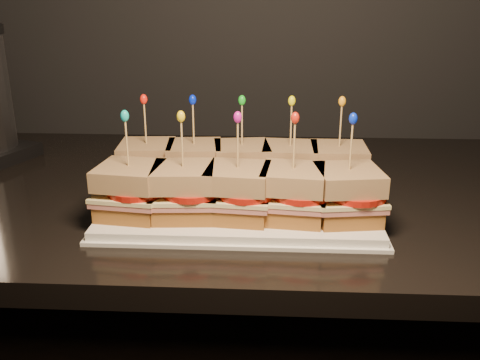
{
  "coord_description": "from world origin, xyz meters",
  "views": [
    {
      "loc": [
        0.23,
        0.73,
        1.25
      ],
      "look_at": [
        0.19,
        1.53,
        0.97
      ],
      "focal_mm": 40.0,
      "sensor_mm": 36.0,
      "label": 1
    }
  ],
  "objects": [
    {
      "name": "sandwich_9_cheese",
      "position": [
        0.35,
        1.47,
        0.96
      ],
      "size": [
        0.11,
        0.11,
        0.01
      ],
      "primitive_type": "cube",
      "rotation": [
        0.0,
        0.0,
        0.14
      ],
      "color": "beige",
      "rests_on": "sandwich_9_ham"
    },
    {
      "name": "sandwich_0_tomato",
      "position": [
        0.04,
        1.58,
        0.97
      ],
      "size": [
        0.09,
        0.09,
        0.01
      ],
      "primitive_type": "cylinder",
      "color": "#B61B0F",
      "rests_on": "sandwich_0_cheese"
    },
    {
      "name": "sandwich_1_cheese",
      "position": [
        0.11,
        1.59,
        0.96
      ],
      "size": [
        0.11,
        0.1,
        0.01
      ],
      "primitive_type": "cube",
      "rotation": [
        0.0,
        0.0,
        0.09
      ],
      "color": "beige",
      "rests_on": "sandwich_1_ham"
    },
    {
      "name": "sandwich_3_cheese",
      "position": [
        0.27,
        1.59,
        0.96
      ],
      "size": [
        0.1,
        0.1,
        0.01
      ],
      "primitive_type": "cube",
      "rotation": [
        0.0,
        0.0,
        -0.06
      ],
      "color": "beige",
      "rests_on": "sandwich_3_ham"
    },
    {
      "name": "sandwich_3_bread_top",
      "position": [
        0.27,
        1.59,
        0.99
      ],
      "size": [
        0.09,
        0.09,
        0.03
      ],
      "primitive_type": "cube",
      "rotation": [
        0.0,
        0.0,
        -0.06
      ],
      "color": "brown",
      "rests_on": "sandwich_3_tomato"
    },
    {
      "name": "sandwich_6_frill",
      "position": [
        0.11,
        1.47,
        1.08
      ],
      "size": [
        0.01,
        0.01,
        0.02
      ],
      "primitive_type": "ellipsoid",
      "color": "yellow",
      "rests_on": "sandwich_6_pick"
    },
    {
      "name": "sandwich_9_bread_bot",
      "position": [
        0.35,
        1.47,
        0.94
      ],
      "size": [
        0.1,
        0.1,
        0.02
      ],
      "primitive_type": "cube",
      "rotation": [
        0.0,
        0.0,
        0.14
      ],
      "color": "brown",
      "rests_on": "platter"
    },
    {
      "name": "sandwich_4_frill",
      "position": [
        0.35,
        1.59,
        1.08
      ],
      "size": [
        0.01,
        0.01,
        0.02
      ],
      "primitive_type": "ellipsoid",
      "color": "orange",
      "rests_on": "sandwich_4_pick"
    },
    {
      "name": "sandwich_5_frill",
      "position": [
        0.03,
        1.47,
        1.08
      ],
      "size": [
        0.01,
        0.01,
        0.02
      ],
      "primitive_type": "ellipsoid",
      "color": "#13B4A8",
      "rests_on": "sandwich_5_pick"
    },
    {
      "name": "sandwich_5_pick",
      "position": [
        0.03,
        1.47,
        1.04
      ],
      "size": [
        0.0,
        0.0,
        0.09
      ],
      "primitive_type": "cylinder",
      "color": "tan",
      "rests_on": "sandwich_5_bread_top"
    },
    {
      "name": "sandwich_2_pick",
      "position": [
        0.19,
        1.59,
        1.04
      ],
      "size": [
        0.0,
        0.0,
        0.09
      ],
      "primitive_type": "cylinder",
      "color": "tan",
      "rests_on": "sandwich_2_bread_top"
    },
    {
      "name": "sandwich_7_cheese",
      "position": [
        0.19,
        1.47,
        0.96
      ],
      "size": [
        0.11,
        0.1,
        0.01
      ],
      "primitive_type": "cube",
      "rotation": [
        0.0,
        0.0,
        -0.1
      ],
      "color": "beige",
      "rests_on": "sandwich_7_ham"
    },
    {
      "name": "sandwich_5_bread_bot",
      "position": [
        0.03,
        1.47,
        0.94
      ],
      "size": [
        0.1,
        0.1,
        0.02
      ],
      "primitive_type": "cube",
      "rotation": [
        0.0,
        0.0,
        -0.13
      ],
      "color": "brown",
      "rests_on": "platter"
    },
    {
      "name": "sandwich_7_pick",
      "position": [
        0.19,
        1.47,
        1.04
      ],
      "size": [
        0.0,
        0.0,
        0.09
      ],
      "primitive_type": "cylinder",
      "color": "tan",
      "rests_on": "sandwich_7_bread_top"
    },
    {
      "name": "sandwich_6_pick",
      "position": [
        0.11,
        1.47,
        1.04
      ],
      "size": [
        0.0,
        0.0,
        0.09
      ],
      "primitive_type": "cylinder",
      "color": "tan",
      "rests_on": "sandwich_6_bread_top"
    },
    {
      "name": "sandwich_3_bread_bot",
      "position": [
        0.27,
        1.59,
        0.94
      ],
      "size": [
        0.09,
        0.09,
        0.02
      ],
      "primitive_type": "cube",
      "rotation": [
        0.0,
        0.0,
        -0.06
      ],
      "color": "brown",
      "rests_on": "platter"
    },
    {
      "name": "sandwich_4_bread_top",
      "position": [
        0.35,
        1.59,
        0.99
      ],
      "size": [
        0.09,
        0.09,
        0.03
      ],
      "primitive_type": "cube",
      "rotation": [
        0.0,
        0.0,
        -0.01
      ],
      "color": "brown",
      "rests_on": "sandwich_4_tomato"
    },
    {
      "name": "sandwich_4_cheese",
      "position": [
        0.35,
        1.59,
        0.96
      ],
      "size": [
        0.1,
        0.1,
        0.01
      ],
      "primitive_type": "cube",
      "rotation": [
        0.0,
        0.0,
        -0.01
      ],
      "color": "beige",
      "rests_on": "sandwich_4_ham"
    },
    {
      "name": "sandwich_1_frill",
      "position": [
        0.11,
        1.59,
        1.08
      ],
      "size": [
        0.01,
        0.01,
        0.02
      ],
      "primitive_type": "ellipsoid",
      "color": "#061FDA",
      "rests_on": "sandwich_1_pick"
    },
    {
      "name": "sandwich_0_pick",
      "position": [
        0.03,
        1.59,
        1.04
      ],
      "size": [
        0.0,
        0.0,
        0.09
      ],
      "primitive_type": "cylinder",
      "color": "tan",
      "rests_on": "sandwich_0_bread_top"
    },
    {
      "name": "sandwich_9_ham",
      "position": [
        0.35,
        1.47,
        0.96
      ],
      "size": [
        0.11,
        0.11,
        0.01
      ],
      "primitive_type": "cube",
      "rotation": [
        0.0,
        0.0,
        0.14
      ],
      "color": "#BA605E",
      "rests_on": "sandwich_9_bread_bot"
    },
    {
      "name": "sandwich_1_tomato",
      "position": [
        0.12,
        1.58,
        0.97
      ],
      "size": [
        0.09,
        0.09,
        0.01
      ],
      "primitive_type": "cylinder",
      "color": "#B61B0F",
      "rests_on": "sandwich_1_cheese"
    },
    {
      "name": "sandwich_5_ham",
      "position": [
        0.03,
        1.47,
        0.96
      ],
      "size": [
        0.11,
        0.1,
        0.01
      ],
      "primitive_type": "cube",
      "rotation": [
        0.0,
        0.0,
        -0.13
      ],
      "color": "#BA605E",
      "rests_on": "sandwich_5_bread_bot"
    },
    {
      "name": "sandwich_4_tomato",
      "position": [
        0.37,
        1.58,
        0.97
      ],
      "size": [
        0.09,
        0.09,
        0.01
      ],
      "primitive_type": "cylinder",
      "color": "#B61B0F",
      "rests_on": "sandwich_4_cheese"
    },
    {
      "name": "sandwich_2_cheese",
      "position": [
        0.19,
        1.59,
        0.96
      ],
      "size": [
        0.11,
        0.11,
        0.01
      ],
      "primitive_type": "cube",
      "rotation": [
        0.0,
        0.0,
        0.13
      ],
      "color": "beige",
      "rests_on": "sandwich_2_ham"
    },
    {
      "name": "sandwich_5_cheese",
      "position": [
        0.03,
        1.47,
        0.96
      ],
      "size": [
        0.11,
        0.11,
        0.01
      ],
      "primitive_type": "cube",
      "rotation": [
        0.0,
        0.0,
        -0.13
      ],
      "color": "beige",
      "rests_on": "sandwich_5_ham"
    },
    {
      "name": "sandwich_0_frill",
      "position": [
        0.03,
        1.59,
        1.08
      ],
      "size": [
        0.01,
        0.01,
        0.02
      ],
      "primitive_type": "ellipsoid",
      "color": "red",
      "rests_on": "sandwich_0_pick"
    },
    {
      "name": "granite_slab",
      "position": [
        0.32,
        1.65,
        0.89
      ],
      "size": [
        2.6,
        0.72,
        0.04
      ],
      "primitive_type": "cube",
      "color": "black",
      "rests_on": "cabinet"
    },
    {
      "name": "sandwich_1_bread_top",
      "position": [
        0.11,
        1.59,
        0.99
      ],
      "size": [
        0.1,
        0.1,
        0.03
      ],
      "primitive_type": "cube",
      "rotation": [
        0.0,
        0.0,
        0.09
      ],
      "color": "brown",
      "rests_on": "sandwich_1_tomato"
    },
    {
      "name": "sandwich_2_tomato",
      "position": [
        0.2,
        1.58,
        0.97
      ],
      "size": [
        0.09,
        0.09,
        0.01
      ],
      "primitive_type": "cylinder",
      "color": "#B61B0F",
      "rests_on": "sandwich_2_cheese"
    },
    {
      "name": "sandwich_9_frill",
      "position": [
        0.35,
        1.47,
        1.08
      ],
      "size": [
        0.01,
        0.01,
        0.02
      ],
      "primitive_type": "ellipsoid",
      "color": "#0B29D6",
      "rests_on": "sandwich_9_pick"
    },
    {
      "name": "sandwich_6_cheese",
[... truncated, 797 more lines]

